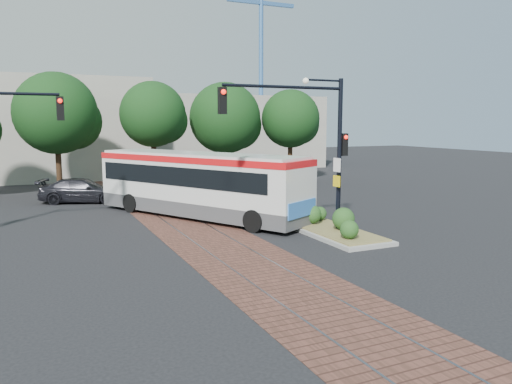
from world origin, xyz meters
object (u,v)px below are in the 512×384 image
(signal_pole_main, at_px, (313,131))
(parked_car, at_px, (82,190))
(city_bus, at_px, (198,182))
(traffic_island, at_px, (333,226))

(signal_pole_main, height_order, parked_car, signal_pole_main)
(city_bus, bearing_deg, parked_car, 94.61)
(city_bus, distance_m, traffic_island, 7.08)
(signal_pole_main, distance_m, parked_car, 15.10)
(city_bus, height_order, signal_pole_main, signal_pole_main)
(city_bus, height_order, traffic_island, city_bus)
(parked_car, bearing_deg, signal_pole_main, -130.59)
(signal_pole_main, bearing_deg, city_bus, 116.57)
(city_bus, distance_m, parked_car, 8.40)
(traffic_island, relative_size, parked_car, 1.11)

